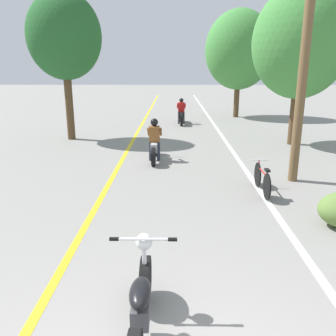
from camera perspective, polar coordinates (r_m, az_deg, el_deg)
The scene contains 10 objects.
lane_stripe_center at distance 15.72m, azimuth -5.38°, elevation 4.90°, with size 0.14×48.00×0.01m, color yellow.
lane_stripe_edge at distance 15.77m, azimuth 8.86°, elevation 4.82°, with size 0.14×48.00×0.01m, color white.
utility_pole at distance 9.89m, azimuth 21.39°, elevation 19.39°, with size 1.10×0.24×7.35m.
roadside_tree_right_near at distance 14.87m, azimuth 20.54°, elevation 18.31°, with size 3.61×3.25×5.95m.
roadside_tree_right_far at distance 22.43m, azimuth 11.33°, elevation 18.06°, with size 4.00×3.60×6.25m.
roadside_tree_left at distance 15.64m, azimuth -16.31°, elevation 19.54°, with size 2.98×2.68×5.88m.
motorcycle_foreground at distance 4.26m, azimuth -4.36°, elevation -21.15°, with size 0.81×2.00×1.04m.
motorcycle_rider_lead at distance 11.72m, azimuth -2.18°, elevation 3.80°, with size 0.50×1.99×1.39m.
motorcycle_rider_far at distance 19.45m, azimuth 2.14°, elevation 8.64°, with size 0.50×2.15×1.38m.
bicycle_parked at distance 9.00m, azimuth 14.88°, elevation -1.76°, with size 0.44×1.58×0.73m.
Camera 1 is at (0.02, -2.31, 3.00)m, focal length 38.00 mm.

